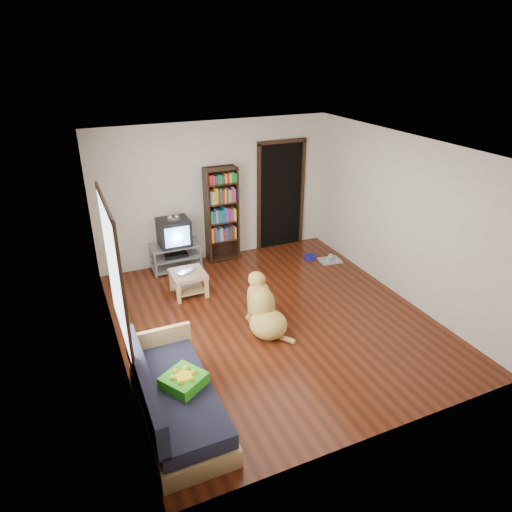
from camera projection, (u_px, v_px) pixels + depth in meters
name	position (u px, v px, depth m)	size (l,w,h in m)	color
ground	(273.00, 319.00, 6.95)	(5.00, 5.00, 0.00)	#531F0E
ceiling	(276.00, 148.00, 5.85)	(5.00, 5.00, 0.00)	white
wall_back	(216.00, 192.00, 8.47)	(4.50, 4.50, 0.00)	silver
wall_front	(389.00, 336.00, 4.33)	(4.50, 4.50, 0.00)	silver
wall_left	(109.00, 270.00, 5.58)	(5.00, 5.00, 0.00)	silver
wall_right	(402.00, 218.00, 7.22)	(5.00, 5.00, 0.00)	silver
green_cushion	(184.00, 381.00, 4.96)	(0.40, 0.40, 0.13)	green
laptop	(188.00, 272.00, 7.45)	(0.32, 0.21, 0.03)	silver
dog_bowl	(310.00, 257.00, 8.86)	(0.22, 0.22, 0.08)	navy
grey_rag	(330.00, 260.00, 8.78)	(0.40, 0.32, 0.03)	#A4A4A4
window	(114.00, 272.00, 5.09)	(0.03, 1.46, 1.70)	white
doorway	(281.00, 193.00, 9.02)	(1.03, 0.05, 2.19)	black
tv_stand	(176.00, 256.00, 8.37)	(0.90, 0.45, 0.50)	#99999E
crt_tv	(174.00, 231.00, 8.19)	(0.55, 0.52, 0.58)	black
bookshelf	(221.00, 210.00, 8.49)	(0.60, 0.30, 1.80)	black
sofa	(174.00, 400.00, 5.02)	(0.80, 1.80, 0.80)	tan
coffee_table	(188.00, 279.00, 7.53)	(0.55, 0.55, 0.40)	tan
dog	(264.00, 310.00, 6.59)	(0.56, 1.03, 0.86)	gold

